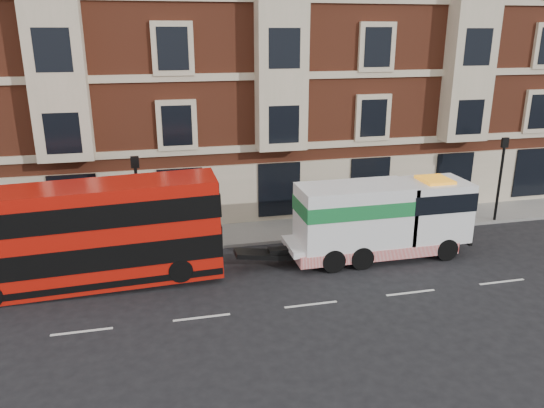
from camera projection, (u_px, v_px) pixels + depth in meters
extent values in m
plane|color=black|center=(311.00, 305.00, 19.44)|extent=(120.00, 120.00, 0.00)
cube|color=slate|center=(266.00, 231.00, 26.35)|extent=(90.00, 3.00, 0.15)
cube|color=brown|center=(245.00, 41.00, 30.63)|extent=(45.00, 12.00, 18.00)
cylinder|color=black|center=(139.00, 209.00, 23.18)|extent=(0.14, 0.14, 4.00)
cube|color=black|center=(135.00, 162.00, 22.53)|extent=(0.35, 0.15, 0.50)
cylinder|color=black|center=(499.00, 183.00, 27.14)|extent=(0.14, 0.14, 4.00)
cube|color=black|center=(505.00, 143.00, 26.49)|extent=(0.35, 0.15, 0.50)
cube|color=red|center=(87.00, 235.00, 20.28)|extent=(10.07, 2.25, 3.95)
cube|color=black|center=(89.00, 249.00, 20.46)|extent=(10.11, 2.31, 0.94)
cube|color=black|center=(84.00, 210.00, 19.96)|extent=(10.11, 2.31, 0.90)
cylinder|color=black|center=(3.00, 272.00, 20.98)|extent=(0.93, 0.29, 0.93)
cylinder|color=black|center=(181.00, 270.00, 20.52)|extent=(0.93, 0.29, 0.93)
cylinder|color=black|center=(177.00, 250.00, 22.40)|extent=(0.93, 0.29, 0.93)
cube|color=white|center=(376.00, 239.00, 23.31)|extent=(8.09, 2.07, 0.27)
cube|color=white|center=(432.00, 209.00, 23.52)|extent=(2.88, 2.25, 2.61)
cube|color=white|center=(354.00, 215.00, 22.69)|extent=(4.85, 2.25, 2.61)
cube|color=#197437|center=(355.00, 205.00, 22.55)|extent=(4.90, 2.29, 0.63)
cube|color=red|center=(372.00, 246.00, 23.36)|extent=(7.19, 2.31, 0.49)
cylinder|color=black|center=(446.00, 249.00, 23.11)|extent=(0.99, 0.31, 0.99)
cylinder|color=black|center=(423.00, 233.00, 24.99)|extent=(0.99, 0.31, 0.99)
cylinder|color=black|center=(362.00, 258.00, 22.24)|extent=(0.99, 0.36, 0.99)
cylinder|color=black|center=(344.00, 240.00, 24.12)|extent=(0.99, 0.36, 0.99)
cylinder|color=black|center=(333.00, 261.00, 21.97)|extent=(0.99, 0.36, 0.99)
cylinder|color=black|center=(318.00, 243.00, 23.84)|extent=(0.99, 0.36, 0.99)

